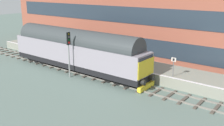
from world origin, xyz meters
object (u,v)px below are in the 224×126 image
Objects in this scene: platform_number_sign at (174,64)px; waiting_passenger at (142,56)px; signal_post_near at (69,48)px; diesel_locomotive at (76,49)px.

waiting_passenger is at bearing 73.70° from platform_number_sign.
signal_post_near reaches higher than platform_number_sign.
diesel_locomotive is at bearing 101.35° from platform_number_sign.
diesel_locomotive reaches higher than platform_number_sign.
diesel_locomotive is at bearing 26.77° from signal_post_near.
platform_number_sign is (3.98, -9.51, -0.85)m from signal_post_near.
waiting_passenger is at bearing -46.12° from signal_post_near.
platform_number_sign is at bearing -78.65° from diesel_locomotive.
signal_post_near is (-1.88, -0.95, 0.57)m from diesel_locomotive.
diesel_locomotive reaches higher than signal_post_near.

